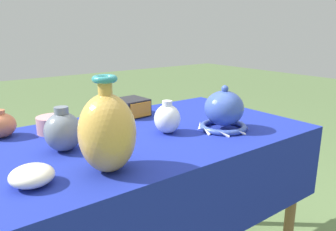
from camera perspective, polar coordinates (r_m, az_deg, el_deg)
display_table at (r=1.28m, az=-2.58°, el=-6.53°), size 1.19×0.73×0.76m
vase_tall_bulbous at (r=0.90m, az=-10.53°, el=-2.84°), size 0.16×0.16×0.27m
vase_dome_bell at (r=1.29m, az=9.71°, el=0.64°), size 0.20×0.20×0.18m
mosaic_tile_box at (r=1.49m, az=-6.31°, el=1.45°), size 0.13×0.15×0.08m
pot_squat_rose at (r=1.32m, az=-19.45°, el=-1.48°), size 0.12×0.12×0.06m
jar_round_slate at (r=1.10m, az=-17.81°, el=-2.63°), size 0.12×0.12×0.15m
bowl_shallow_ivory at (r=0.91m, az=-22.62°, el=-9.62°), size 0.11×0.11×0.05m
jar_round_porcelain at (r=1.23m, az=-0.13°, el=-0.52°), size 0.10×0.10×0.12m
jar_round_terracotta at (r=1.33m, az=-27.16°, el=-1.47°), size 0.11×0.11×0.10m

